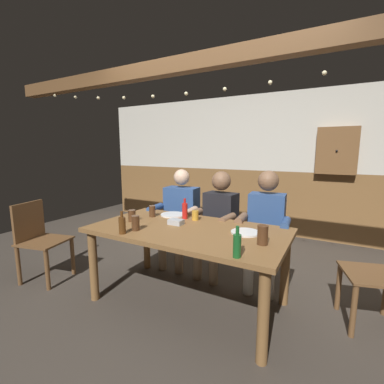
{
  "coord_description": "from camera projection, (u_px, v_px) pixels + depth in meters",
  "views": [
    {
      "loc": [
        1.19,
        -2.21,
        1.46
      ],
      "look_at": [
        0.0,
        -0.06,
        1.07
      ],
      "focal_mm": 24.87,
      "sensor_mm": 36.0,
      "label": 1
    }
  ],
  "objects": [
    {
      "name": "pint_glass_0",
      "position": [
        152.0,
        211.0,
        2.89
      ],
      "size": [
        0.07,
        0.07,
        0.12
      ],
      "primitive_type": "cylinder",
      "color": "#4C2D19",
      "rests_on": "dining_table"
    },
    {
      "name": "string_lights",
      "position": [
        205.0,
        84.0,
        2.55
      ],
      "size": [
        4.59,
        0.04,
        0.21
      ],
      "color": "#F9EAB2"
    },
    {
      "name": "dining_table",
      "position": [
        188.0,
        238.0,
        2.49
      ],
      "size": [
        1.8,
        0.98,
        0.74
      ],
      "color": "brown",
      "rests_on": "ground_plane"
    },
    {
      "name": "back_wall_upper",
      "position": [
        263.0,
        133.0,
        4.57
      ],
      "size": [
        6.51,
        0.12,
        1.29
      ],
      "primitive_type": "cube",
      "color": "beige"
    },
    {
      "name": "person_1",
      "position": [
        218.0,
        218.0,
        3.1
      ],
      "size": [
        0.53,
        0.55,
        1.21
      ],
      "rotation": [
        0.0,
        0.0,
        3.05
      ],
      "color": "black",
      "rests_on": "ground_plane"
    },
    {
      "name": "pint_glass_4",
      "position": [
        132.0,
        216.0,
        2.7
      ],
      "size": [
        0.08,
        0.08,
        0.12
      ],
      "primitive_type": "cylinder",
      "color": "#4C2D19",
      "rests_on": "dining_table"
    },
    {
      "name": "wall_dart_cabinet",
      "position": [
        337.0,
        151.0,
        3.96
      ],
      "size": [
        0.56,
        0.15,
        0.7
      ],
      "color": "brown"
    },
    {
      "name": "person_0",
      "position": [
        180.0,
        212.0,
        3.37
      ],
      "size": [
        0.58,
        0.56,
        1.21
      ],
      "rotation": [
        0.0,
        0.0,
        3.23
      ],
      "color": "#2D4C84",
      "rests_on": "ground_plane"
    },
    {
      "name": "chair_empty_near_right",
      "position": [
        39.0,
        238.0,
        2.98
      ],
      "size": [
        0.53,
        0.53,
        0.88
      ],
      "rotation": [
        0.0,
        0.0,
        -1.34
      ],
      "color": "brown",
      "rests_on": "ground_plane"
    },
    {
      "name": "bottle_1",
      "position": [
        122.0,
        225.0,
        2.3
      ],
      "size": [
        0.06,
        0.06,
        0.2
      ],
      "color": "#593314",
      "rests_on": "dining_table"
    },
    {
      "name": "pint_glass_1",
      "position": [
        263.0,
        235.0,
        2.04
      ],
      "size": [
        0.08,
        0.08,
        0.15
      ],
      "primitive_type": "cylinder",
      "color": "#4C2D19",
      "rests_on": "dining_table"
    },
    {
      "name": "plate_0",
      "position": [
        245.0,
        232.0,
        2.32
      ],
      "size": [
        0.25,
        0.25,
        0.01
      ],
      "primitive_type": "cylinder",
      "color": "white",
      "rests_on": "dining_table"
    },
    {
      "name": "bottle_2",
      "position": [
        237.0,
        245.0,
        1.79
      ],
      "size": [
        0.06,
        0.06,
        0.22
      ],
      "color": "#195923",
      "rests_on": "dining_table"
    },
    {
      "name": "pint_glass_3",
      "position": [
        195.0,
        215.0,
        2.75
      ],
      "size": [
        0.07,
        0.07,
        0.1
      ],
      "primitive_type": "cylinder",
      "color": "gold",
      "rests_on": "dining_table"
    },
    {
      "name": "person_2",
      "position": [
        265.0,
        223.0,
        2.84
      ],
      "size": [
        0.54,
        0.55,
        1.24
      ],
      "rotation": [
        0.0,
        0.0,
        3.23
      ],
      "color": "#2D4C84",
      "rests_on": "ground_plane"
    },
    {
      "name": "plate_1",
      "position": [
        173.0,
        215.0,
        2.95
      ],
      "size": [
        0.27,
        0.27,
        0.01
      ],
      "primitive_type": "cylinder",
      "color": "white",
      "rests_on": "dining_table"
    },
    {
      "name": "back_wall_wainscot",
      "position": [
        260.0,
        201.0,
        4.76
      ],
      "size": [
        6.51,
        0.12,
        1.1
      ],
      "primitive_type": "cube",
      "color": "brown",
      "rests_on": "ground_plane"
    },
    {
      "name": "ground_plane",
      "position": [
        195.0,
        294.0,
        2.71
      ],
      "size": [
        7.81,
        7.81,
        0.0
      ],
      "primitive_type": "plane",
      "color": "#423A33"
    },
    {
      "name": "ceiling_beam",
      "position": [
        207.0,
        61.0,
        2.56
      ],
      "size": [
        5.86,
        0.14,
        0.16
      ],
      "primitive_type": "cube",
      "color": "brown"
    },
    {
      "name": "bottle_0",
      "position": [
        185.0,
        210.0,
        2.8
      ],
      "size": [
        0.06,
        0.06,
        0.22
      ],
      "color": "red",
      "rests_on": "dining_table"
    },
    {
      "name": "pint_glass_2",
      "position": [
        136.0,
        223.0,
        2.4
      ],
      "size": [
        0.07,
        0.07,
        0.14
      ],
      "primitive_type": "cylinder",
      "color": "#4C2D19",
      "rests_on": "dining_table"
    },
    {
      "name": "condiment_caddy",
      "position": [
        176.0,
        222.0,
        2.59
      ],
      "size": [
        0.14,
        0.1,
        0.05
      ],
      "primitive_type": "cube",
      "color": "#B2B7BC",
      "rests_on": "dining_table"
    }
  ]
}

